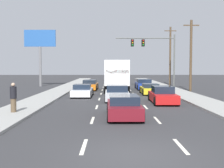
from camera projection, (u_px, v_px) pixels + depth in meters
ground_plane at (116, 91)px, 34.12m from camera, size 140.00×140.00×0.00m
sidewalk_right at (183, 94)px, 29.17m from camera, size 2.67×80.00×0.14m
sidewalk_left at (52, 94)px, 29.07m from camera, size 2.67×80.00×0.14m
lane_markings at (117, 92)px, 32.57m from camera, size 3.54×57.00×0.01m
car_orange at (90, 85)px, 35.21m from camera, size 1.92×4.68×1.23m
car_white at (82, 91)px, 27.28m from camera, size 1.88×4.41×1.16m
box_truck at (116, 74)px, 31.84m from camera, size 2.70×8.30×3.48m
car_silver at (117, 94)px, 23.75m from camera, size 2.01×4.05×1.31m
car_maroon at (124, 107)px, 16.10m from camera, size 1.93×4.56×1.23m
car_blue at (144, 85)px, 36.17m from camera, size 1.98×4.60×1.28m
car_yellow at (150, 89)px, 29.69m from camera, size 1.88×4.33×1.10m
car_red at (163, 95)px, 22.35m from camera, size 1.87×4.59×1.31m
traffic_signal_mast at (151, 48)px, 39.96m from camera, size 8.26×0.69×7.31m
utility_pole_mid at (191, 55)px, 32.94m from camera, size 1.80×0.28×8.13m
utility_pole_far at (170, 55)px, 44.12m from camera, size 1.80×0.28×8.90m
roadside_billboard at (40, 46)px, 41.40m from camera, size 4.50×0.36×8.11m
pedestrian_near_corner at (13, 98)px, 16.87m from camera, size 0.38×0.38×1.72m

